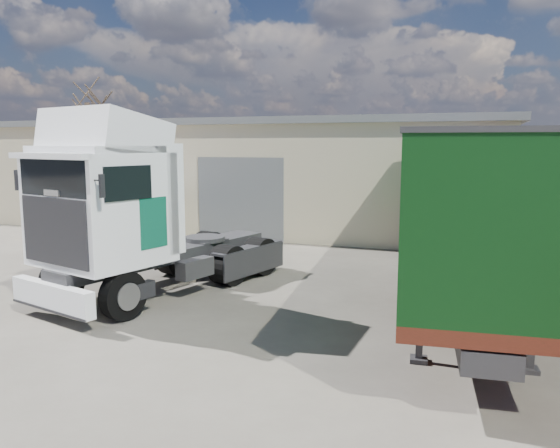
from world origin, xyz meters
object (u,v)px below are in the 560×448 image
(bare_tree, at_px, (86,89))
(tractor_unit, at_px, (132,221))
(box_trailer, at_px, (461,202))
(orange_skip, at_px, (88,223))
(panel_van, at_px, (134,225))

(bare_tree, bearing_deg, tractor_unit, -48.67)
(box_trailer, relative_size, orange_skip, 4.23)
(box_trailer, bearing_deg, orange_skip, 158.55)
(tractor_unit, bearing_deg, panel_van, 139.73)
(tractor_unit, xyz_separation_m, box_trailer, (8.25, 2.56, 0.57))
(tractor_unit, distance_m, box_trailer, 8.66)
(bare_tree, relative_size, box_trailer, 0.71)
(tractor_unit, bearing_deg, bare_tree, 146.23)
(tractor_unit, relative_size, box_trailer, 0.59)
(panel_van, xyz_separation_m, orange_skip, (-2.73, 0.58, -0.12))
(orange_skip, bearing_deg, tractor_unit, -36.21)
(box_trailer, xyz_separation_m, orange_skip, (-15.29, 4.21, -1.88))
(panel_van, distance_m, orange_skip, 2.79)
(box_trailer, bearing_deg, tractor_unit, -168.82)
(bare_tree, bearing_deg, orange_skip, -51.58)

